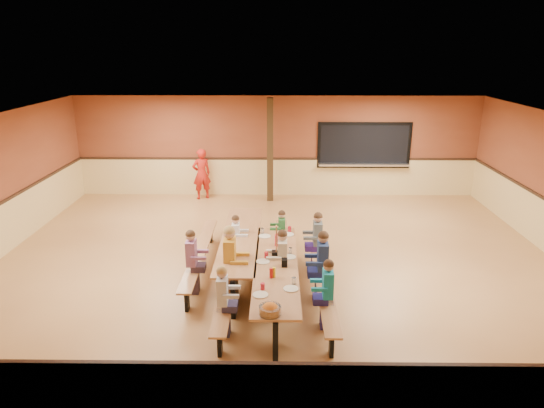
{
  "coord_description": "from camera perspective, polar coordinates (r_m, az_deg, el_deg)",
  "views": [
    {
      "loc": [
        0.02,
        -9.35,
        4.37
      ],
      "look_at": [
        -0.1,
        0.5,
        1.15
      ],
      "focal_mm": 32.0,
      "sensor_mm": 36.0,
      "label": 1
    }
  ],
  "objects": [
    {
      "name": "table_paddle",
      "position": [
        8.85,
        0.52,
        -5.13
      ],
      "size": [
        0.16,
        0.16,
        0.56
      ],
      "color": "black",
      "rests_on": "cafeteria_table_main"
    },
    {
      "name": "place_settings",
      "position": [
        8.49,
        0.49,
        -6.79
      ],
      "size": [
        0.65,
        3.3,
        0.11
      ],
      "primitive_type": null,
      "color": "beige",
      "rests_on": "cafeteria_table_main"
    },
    {
      "name": "seated_child_tan_sec",
      "position": [
        8.89,
        1.21,
        -6.89
      ],
      "size": [
        0.38,
        0.31,
        1.22
      ],
      "primitive_type": null,
      "color": "beige",
      "rests_on": "ground"
    },
    {
      "name": "seated_child_char_right",
      "position": [
        9.81,
        5.36,
        -4.49
      ],
      "size": [
        0.38,
        0.31,
        1.22
      ],
      "primitive_type": null,
      "color": "#535C5F",
      "rests_on": "ground"
    },
    {
      "name": "seated_child_navy_right",
      "position": [
        8.74,
        5.95,
        -7.26
      ],
      "size": [
        0.4,
        0.33,
        1.28
      ],
      "primitive_type": null,
      "color": "navy",
      "rests_on": "ground"
    },
    {
      "name": "structural_post",
      "position": [
        14.04,
        -0.23,
        6.31
      ],
      "size": [
        0.18,
        0.18,
        3.0
      ],
      "primitive_type": "cube",
      "color": "#2F200F",
      "rests_on": "ground"
    },
    {
      "name": "cafeteria_table_main",
      "position": [
        8.61,
        0.48,
        -8.41
      ],
      "size": [
        1.91,
        3.7,
        0.74
      ],
      "color": "#A26B40",
      "rests_on": "ground"
    },
    {
      "name": "seated_child_grey_left",
      "position": [
        9.93,
        -4.26,
        -4.5
      ],
      "size": [
        0.33,
        0.27,
        1.12
      ],
      "primitive_type": null,
      "color": "silver",
      "rests_on": "ground"
    },
    {
      "name": "condiment_mustard",
      "position": [
        8.04,
        0.23,
        -8.03
      ],
      "size": [
        0.06,
        0.06,
        0.17
      ],
      "primitive_type": "cylinder",
      "color": "yellow",
      "rests_on": "cafeteria_table_main"
    },
    {
      "name": "punch_pitcher",
      "position": [
        9.25,
        0.8,
        -4.26
      ],
      "size": [
        0.16,
        0.16,
        0.22
      ],
      "primitive_type": "cylinder",
      "color": "red",
      "rests_on": "cafeteria_table_main"
    },
    {
      "name": "chip_bowl",
      "position": [
        7.02,
        -0.24,
        -12.28
      ],
      "size": [
        0.32,
        0.32,
        0.15
      ],
      "primitive_type": null,
      "color": "orange",
      "rests_on": "cafeteria_table_main"
    },
    {
      "name": "cafeteria_table_second",
      "position": [
        9.78,
        -3.69,
        -5.07
      ],
      "size": [
        1.91,
        3.7,
        0.74
      ],
      "color": "#A26B40",
      "rests_on": "ground"
    },
    {
      "name": "ground",
      "position": [
        10.32,
        0.51,
        -6.96
      ],
      "size": [
        12.0,
        12.0,
        0.0
      ],
      "primitive_type": "plane",
      "color": "#9E6B3C",
      "rests_on": "ground"
    },
    {
      "name": "kitchen_pass_through",
      "position": [
        14.82,
        10.77,
        6.57
      ],
      "size": [
        2.78,
        0.28,
        1.38
      ],
      "color": "black",
      "rests_on": "ground"
    },
    {
      "name": "condiment_ketchup",
      "position": [
        8.01,
        -0.11,
        -8.14
      ],
      "size": [
        0.06,
        0.06,
        0.17
      ],
      "primitive_type": "cylinder",
      "color": "#B2140F",
      "rests_on": "cafeteria_table_main"
    },
    {
      "name": "seated_child_white_left",
      "position": [
        7.72,
        -5.81,
        -11.37
      ],
      "size": [
        0.35,
        0.29,
        1.17
      ],
      "primitive_type": null,
      "color": "silver",
      "rests_on": "ground"
    },
    {
      "name": "napkin_dispenser",
      "position": [
        8.44,
        1.48,
        -6.9
      ],
      "size": [
        0.1,
        0.14,
        0.13
      ],
      "primitive_type": "cube",
      "color": "black",
      "rests_on": "cafeteria_table_main"
    },
    {
      "name": "seated_adult_yellow",
      "position": [
        8.75,
        -4.96,
        -6.91
      ],
      "size": [
        0.44,
        0.36,
        1.35
      ],
      "primitive_type": null,
      "color": "gold",
      "rests_on": "ground"
    },
    {
      "name": "seated_child_green_sec",
      "position": [
        10.24,
        1.15,
        -3.78
      ],
      "size": [
        0.32,
        0.26,
        1.1
      ],
      "primitive_type": null,
      "color": "#28652F",
      "rests_on": "ground"
    },
    {
      "name": "seated_child_teal_right",
      "position": [
        7.91,
        6.54,
        -10.55
      ],
      "size": [
        0.35,
        0.29,
        1.18
      ],
      "primitive_type": null,
      "color": "teal",
      "rests_on": "ground"
    },
    {
      "name": "room_envelope",
      "position": [
        10.04,
        0.52,
        -3.39
      ],
      "size": [
        12.04,
        10.04,
        3.02
      ],
      "color": "brown",
      "rests_on": "ground"
    },
    {
      "name": "standing_woman",
      "position": [
        14.53,
        -8.29,
        3.52
      ],
      "size": [
        0.66,
        0.56,
        1.52
      ],
      "primitive_type": "imported",
      "rotation": [
        0.0,
        0.0,
        3.58
      ],
      "color": "red",
      "rests_on": "ground"
    },
    {
      "name": "seated_child_purple_sec",
      "position": [
        9.02,
        -9.4,
        -6.79
      ],
      "size": [
        0.37,
        0.31,
        1.22
      ],
      "primitive_type": null,
      "color": "#965C88",
      "rests_on": "ground"
    }
  ]
}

